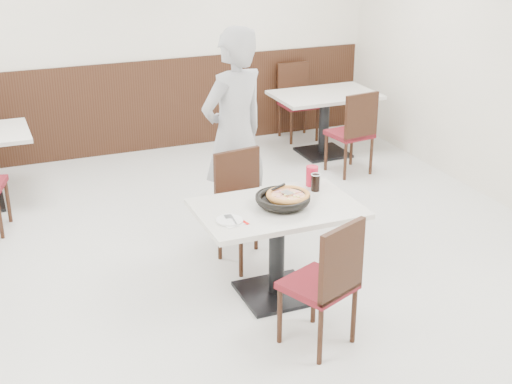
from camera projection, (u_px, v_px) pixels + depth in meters
name	position (u px, v px, depth m)	size (l,w,h in m)	color
floor	(243.00, 279.00, 5.79)	(7.00, 7.00, 0.00)	#BABAB5
wall_back	(132.00, 36.00, 8.25)	(6.00, 0.04, 2.80)	silver
wainscot_back	(137.00, 107.00, 8.56)	(5.90, 0.03, 1.10)	black
main_table	(277.00, 252.00, 5.42)	(1.20, 0.80, 0.75)	silver
chair_near	(318.00, 282.00, 4.79)	(0.42, 0.42, 0.95)	black
chair_far	(249.00, 211.00, 5.88)	(0.42, 0.42, 0.95)	black
trivet	(291.00, 204.00, 5.27)	(0.12, 0.12, 0.04)	black
pizza_pan	(283.00, 201.00, 5.26)	(0.38, 0.38, 0.01)	black
pizza	(288.00, 197.00, 5.29)	(0.30, 0.30, 0.02)	#D2924B
pizza_server	(287.00, 193.00, 5.28)	(0.07, 0.09, 0.00)	silver
napkin	(232.00, 222.00, 5.01)	(0.15, 0.15, 0.00)	white
side_plate	(230.00, 220.00, 5.03)	(0.20, 0.20, 0.01)	white
fork	(234.00, 220.00, 5.00)	(0.01, 0.15, 0.00)	silver
cola_glass	(316.00, 183.00, 5.54)	(0.07, 0.07, 0.13)	black
red_cup	(312.00, 176.00, 5.64)	(0.10, 0.10, 0.16)	#B8122B
diner_person	(234.00, 135.00, 6.23)	(0.69, 0.45, 1.90)	#A0A0A4
bg_table_right	(324.00, 124.00, 8.51)	(1.20, 0.80, 0.75)	silver
bg_chair_right_near	(350.00, 132.00, 7.89)	(0.42, 0.42, 0.95)	black
bg_chair_right_far	(299.00, 103.00, 9.03)	(0.42, 0.42, 0.95)	black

